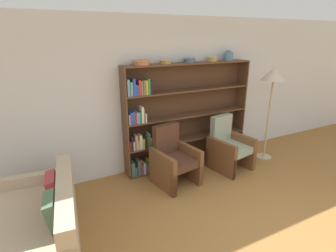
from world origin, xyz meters
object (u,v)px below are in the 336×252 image
bowl_stoneware (166,61)px  armchair_cushioned (229,147)px  bookshelf (178,118)px  bowl_brass (142,62)px  bowl_cream (190,60)px  bowl_terracotta (213,59)px  floor_lamp (274,78)px  couch (39,228)px  armchair_leather (174,159)px  vase_tall (228,56)px

bowl_stoneware → armchair_cushioned: size_ratio=0.21×
bookshelf → bowl_brass: bowl_brass is taller
bowl_brass → armchair_cushioned: size_ratio=0.28×
bowl_cream → bowl_terracotta: same height
bowl_terracotta → floor_lamp: bearing=-26.5°
bowl_cream → couch: bowl_cream is taller
armchair_leather → bowl_terracotta: bearing=-164.0°
bowl_brass → couch: bearing=-146.9°
bowl_stoneware → floor_lamp: bowl_stoneware is taller
bookshelf → bowl_terracotta: bowl_terracotta is taller
armchair_cushioned → bookshelf: bearing=-45.1°
couch → armchair_cushioned: armchair_cushioned is taller
vase_tall → couch: 4.14m
vase_tall → couch: vase_tall is taller
armchair_leather → floor_lamp: bearing=170.1°
vase_tall → armchair_leather: size_ratio=0.19×
bowl_stoneware → armchair_cushioned: bowl_stoneware is taller
bowl_brass → bowl_terracotta: size_ratio=1.45×
bowl_terracotta → floor_lamp: (1.06, -0.53, -0.36)m
bookshelf → bowl_stoneware: size_ratio=12.18×
vase_tall → floor_lamp: bearing=-37.1°
couch → floor_lamp: 4.51m
bookshelf → vase_tall: vase_tall is taller
couch → armchair_leather: armchair_leather is taller
vase_tall → floor_lamp: 0.96m
vase_tall → armchair_cushioned: vase_tall is taller
bowl_stoneware → bowl_terracotta: bearing=0.0°
armchair_leather → bowl_cream: bearing=-148.0°
bowl_stoneware → armchair_leather: (-0.12, -0.53, -1.58)m
bowl_brass → couch: size_ratio=0.16×
bowl_terracotta → floor_lamp: size_ratio=0.10×
bookshelf → bowl_terracotta: bearing=-2.1°
bowl_cream → armchair_leather: (-0.59, -0.53, -1.58)m
bowl_cream → couch: size_ratio=0.13×
bowl_terracotta → couch: 3.81m
bowl_brass → vase_tall: size_ratio=1.46×
bowl_brass → bowl_terracotta: bearing=0.0°
bowl_terracotta → vase_tall: (0.36, 0.00, 0.04)m
bowl_brass → bowl_cream: bearing=0.0°
bookshelf → floor_lamp: size_ratio=1.37×
bowl_cream → armchair_leather: size_ratio=0.22×
vase_tall → armchair_leather: 2.24m
bookshelf → bowl_terracotta: (0.71, -0.03, 1.06)m
couch → armchair_cushioned: (3.29, 0.64, 0.13)m
bookshelf → couch: (-2.49, -1.20, -0.65)m
vase_tall → bowl_brass: bearing=-180.0°
bowl_brass → floor_lamp: size_ratio=0.15×
bowl_stoneware → bowl_cream: bearing=0.0°
armchair_leather → armchair_cushioned: (1.18, -0.00, 0.00)m
bowl_stoneware → couch: 3.04m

